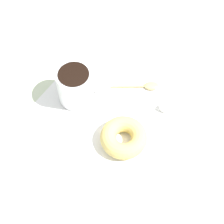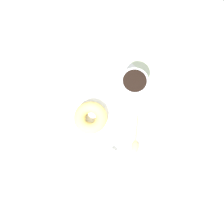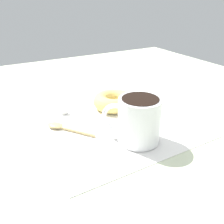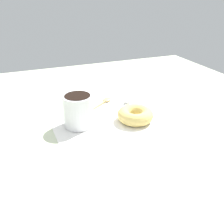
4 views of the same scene
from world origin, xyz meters
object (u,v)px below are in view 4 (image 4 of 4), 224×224
at_px(donut, 135,115).
at_px(coffee_cup, 79,110).
at_px(sugar_cube, 127,101).
at_px(spoon, 105,101).

bearing_deg(donut, coffee_cup, 77.02).
bearing_deg(sugar_cube, coffee_cup, 114.63).
xyz_separation_m(donut, spoon, (0.15, 0.04, -0.01)).
height_order(donut, sugar_cube, donut).
bearing_deg(spoon, donut, -166.20).
height_order(coffee_cup, spoon, coffee_cup).
distance_m(donut, sugar_cube, 0.12).
bearing_deg(coffee_cup, spoon, -45.36).
height_order(coffee_cup, donut, coffee_cup).
relative_size(donut, spoon, 1.00).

